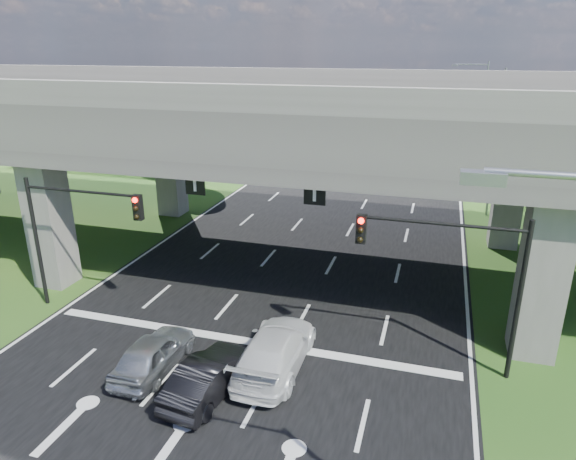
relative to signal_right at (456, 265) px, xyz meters
The scene contains 17 objects.
ground 9.71m from the signal_right, 153.26° to the right, with size 160.00×160.00×0.00m, color #1B4516.
road 10.74m from the signal_right, 142.25° to the left, with size 18.00×120.00×0.03m, color black.
overpass 11.84m from the signal_right, 134.16° to the left, with size 80.00×15.00×10.00m.
warehouse 45.97m from the signal_right, 137.44° to the left, with size 20.00×10.00×4.00m, color #9E9E99.
signal_right is the anchor object (origin of this frame).
signal_left 15.65m from the signal_right, behind, with size 5.76×0.54×6.00m.
streetlight_far 20.25m from the signal_right, 83.53° to the left, with size 3.38×0.25×10.00m.
streetlight_beyond 36.17m from the signal_right, 86.39° to the left, with size 3.38×0.25×10.00m.
tree_left_near 31.01m from the signal_right, 134.63° to the left, with size 4.50×4.50×7.80m.
tree_left_mid 38.96m from the signal_right, 129.50° to the left, with size 3.91×3.90×6.76m.
tree_left_far 43.37m from the signal_right, 118.63° to the left, with size 4.80×4.80×8.32m.
tree_right_near 24.62m from the signal_right, 77.76° to the left, with size 4.20×4.20×7.28m.
tree_right_mid 33.10m from the signal_right, 75.62° to the left, with size 3.91×3.90×6.76m.
tree_right_far 40.29m from the signal_right, 83.99° to the left, with size 4.50×4.50×7.80m.
car_silver 11.29m from the signal_right, 162.59° to the right, with size 1.64×4.09×1.39m, color silver.
car_dark 9.31m from the signal_right, 153.12° to the right, with size 1.46×4.20×1.38m, color black.
car_white 7.15m from the signal_right, 163.23° to the right, with size 2.15×5.30×1.54m, color silver.
Camera 1 is at (6.90, -13.31, 11.30)m, focal length 32.00 mm.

